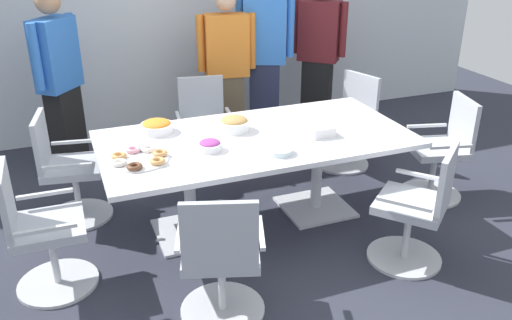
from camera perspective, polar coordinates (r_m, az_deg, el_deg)
ground_plane at (r=4.51m, az=0.00°, el=-6.43°), size 10.00×10.00×0.01m
back_wall at (r=6.24m, az=-8.33°, el=15.83°), size 8.00×0.10×2.80m
conference_table at (r=4.22m, az=0.00°, el=0.93°), size 2.40×1.20×0.75m
office_chair_0 at (r=4.62m, az=-19.40°, el=-1.36°), size 0.62×0.62×0.91m
office_chair_1 at (r=3.82m, az=-21.86°, el=-7.43°), size 0.55×0.55×0.91m
office_chair_2 at (r=3.30m, az=-3.73°, el=-10.86°), size 0.68×0.68×0.91m
office_chair_3 at (r=3.97m, az=16.77°, el=-5.36°), size 0.76×0.76×0.91m
office_chair_4 at (r=5.00m, az=19.06°, el=0.62°), size 0.66×0.66×0.91m
office_chair_5 at (r=5.44m, az=9.72°, el=3.59°), size 0.68×0.68×0.91m
office_chair_6 at (r=5.24m, az=-5.49°, el=3.04°), size 0.61×0.61×0.91m
person_standing_0 at (r=5.41m, az=-20.09°, el=7.91°), size 0.45×0.52×1.74m
person_standing_1 at (r=5.66m, az=-3.10°, el=9.63°), size 0.62×0.28×1.67m
person_standing_2 at (r=5.81m, az=0.94°, el=11.16°), size 0.59×0.38×1.85m
person_standing_3 at (r=6.19m, az=6.62°, el=11.15°), size 0.51×0.47×1.73m
snack_bowl_candy_mix at (r=3.93m, az=-4.91°, el=1.57°), size 0.18×0.18×0.08m
snack_bowl_cookies at (r=4.28m, az=-2.34°, el=3.88°), size 0.24×0.24×0.12m
snack_bowl_chips_orange at (r=4.31m, az=-10.49°, el=3.54°), size 0.25×0.25×0.10m
donut_platter at (r=3.84m, az=-12.28°, el=0.20°), size 0.40×0.40×0.04m
plate_stack at (r=3.87m, az=2.55°, el=0.95°), size 0.19×0.19×0.04m
napkin_pile at (r=4.22m, az=6.78°, el=3.15°), size 0.19×0.19×0.08m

